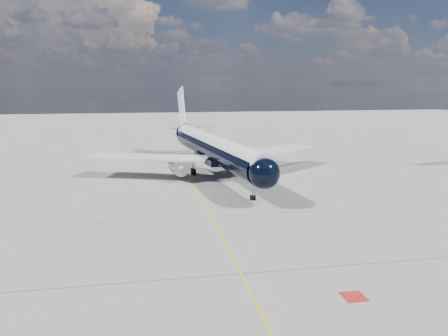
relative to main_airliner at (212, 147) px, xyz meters
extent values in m
plane|color=gray|center=(-3.77, -3.06, -4.29)|extent=(320.00, 320.00, 0.00)
cube|color=#DBBD0B|center=(-3.77, -8.06, -4.29)|extent=(0.16, 160.00, 0.01)
cube|color=maroon|center=(3.03, -43.06, -4.29)|extent=(1.60, 1.60, 0.01)
cylinder|color=black|center=(0.19, -1.32, -0.19)|extent=(8.86, 37.27, 3.71)
sphere|color=black|center=(2.92, -20.66, -0.19)|extent=(4.19, 4.19, 3.71)
cone|color=black|center=(-3.02, 21.41, 0.40)|extent=(4.63, 7.29, 3.71)
cylinder|color=white|center=(0.19, -1.32, 0.74)|extent=(8.32, 39.09, 2.89)
cube|color=black|center=(2.94, -20.85, 0.35)|extent=(2.48, 1.49, 0.54)
cube|color=white|center=(-10.17, -1.30, -1.07)|extent=(19.29, 10.99, 0.31)
cube|color=white|center=(10.14, 1.56, -1.07)|extent=(18.04, 14.98, 0.31)
cube|color=black|center=(0.19, -1.32, -1.56)|extent=(5.43, 10.24, 0.98)
cylinder|color=#ABABB2|center=(-5.83, -4.14, -2.19)|extent=(2.79, 4.75, 2.19)
cylinder|color=#ABABB2|center=(6.75, -2.37, -2.19)|extent=(2.79, 4.75, 2.19)
sphere|color=gray|center=(-5.54, -6.17, -2.19)|extent=(1.21, 1.21, 1.07)
sphere|color=gray|center=(7.03, -4.40, -2.19)|extent=(1.21, 1.21, 1.07)
cube|color=white|center=(-5.85, -3.95, -1.46)|extent=(0.65, 3.12, 1.07)
cube|color=white|center=(6.72, -2.17, -1.46)|extent=(0.65, 3.12, 1.07)
cube|color=white|center=(-2.95, 20.93, 5.38)|extent=(1.17, 6.18, 8.33)
cube|color=white|center=(-3.02, 21.41, 1.18)|extent=(13.01, 4.87, 0.21)
cylinder|color=gray|center=(2.44, -17.28, -3.07)|extent=(0.20, 0.20, 2.05)
cylinder|color=black|center=(2.24, -17.30, -3.95)|extent=(0.27, 0.70, 0.68)
cylinder|color=black|center=(2.63, -17.25, -3.95)|extent=(0.27, 0.70, 0.68)
cylinder|color=gray|center=(-3.11, -0.30, -2.97)|extent=(0.29, 0.29, 1.86)
cylinder|color=gray|center=(3.08, 0.57, -2.97)|extent=(0.29, 0.29, 1.86)
cylinder|color=black|center=(-3.04, -0.84, -3.76)|extent=(0.59, 1.13, 1.07)
cylinder|color=black|center=(-3.19, 0.23, -3.76)|extent=(0.59, 1.13, 1.07)
cylinder|color=black|center=(3.15, 0.04, -3.76)|extent=(0.59, 1.13, 1.07)
cylinder|color=black|center=(3.00, 1.10, -3.76)|extent=(0.59, 1.13, 1.07)
camera|label=1|loc=(-10.74, -68.62, 10.02)|focal=35.00mm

